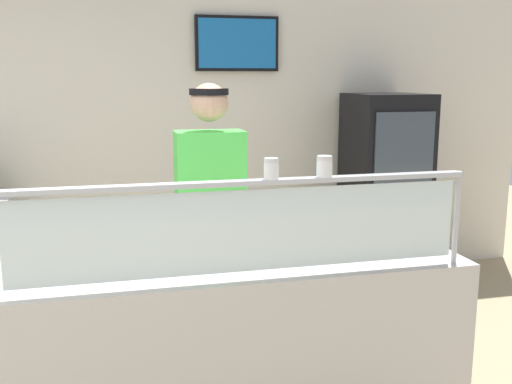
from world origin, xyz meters
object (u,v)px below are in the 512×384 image
(worker_figure, at_px, (212,219))
(pizza_tray, at_px, (251,250))
(pepper_flake_shaker, at_px, (324,168))
(pizza_server, at_px, (243,247))
(parmesan_shaker, at_px, (271,170))
(drink_fridge, at_px, (384,191))

(worker_figure, bearing_deg, pizza_tray, -79.01)
(worker_figure, bearing_deg, pepper_flake_shaker, -69.66)
(pizza_server, relative_size, parmesan_shaker, 3.19)
(pizza_server, height_order, pepper_flake_shaker, pepper_flake_shaker)
(pizza_tray, bearing_deg, worker_figure, 100.99)
(parmesan_shaker, bearing_deg, pepper_flake_shaker, 0.00)
(pepper_flake_shaker, distance_m, worker_figure, 1.04)
(pizza_tray, height_order, pizza_server, pizza_server)
(drink_fridge, bearing_deg, pizza_server, -131.57)
(pizza_server, relative_size, pepper_flake_shaker, 3.12)
(parmesan_shaker, relative_size, worker_figure, 0.05)
(pizza_tray, relative_size, parmesan_shaker, 5.54)
(worker_figure, xyz_separation_m, drink_fridge, (1.72, 1.33, -0.18))
(pizza_server, xyz_separation_m, parmesan_shaker, (0.04, -0.35, 0.43))
(pizza_tray, distance_m, parmesan_shaker, 0.58)
(pizza_tray, height_order, pepper_flake_shaker, pepper_flake_shaker)
(pizza_tray, bearing_deg, drink_fridge, 48.90)
(parmesan_shaker, xyz_separation_m, drink_fridge, (1.62, 2.23, -0.59))
(worker_figure, bearing_deg, parmesan_shaker, -83.61)
(parmesan_shaker, relative_size, pepper_flake_shaker, 0.98)
(pizza_tray, xyz_separation_m, pepper_flake_shaker, (0.23, -0.37, 0.45))
(pizza_server, distance_m, parmesan_shaker, 0.55)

